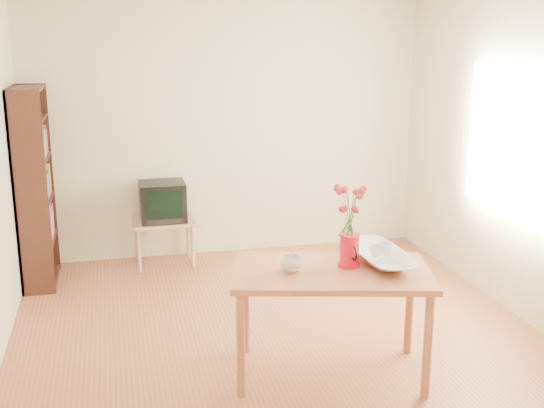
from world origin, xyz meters
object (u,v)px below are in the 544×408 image
object	(u,v)px
table	(331,283)
pitcher	(349,252)
mug	(291,264)
bowl	(381,230)
television	(163,200)

from	to	relation	value
table	pitcher	bearing A→B (deg)	30.27
pitcher	mug	bearing A→B (deg)	179.54
bowl	television	bearing A→B (deg)	117.60
table	television	distance (m)	2.67
bowl	television	xyz separation A→B (m)	(-1.27, 2.44, -0.32)
mug	pitcher	bearing A→B (deg)	-168.30
pitcher	television	bearing A→B (deg)	111.42
bowl	television	size ratio (longest dim) A/B	1.09
pitcher	table	bearing A→B (deg)	-165.19
television	bowl	bearing A→B (deg)	-62.26
table	pitcher	size ratio (longest dim) A/B	6.37
table	television	xyz separation A→B (m)	(-0.91, 2.51, -0.01)
bowl	table	bearing A→B (deg)	-168.64
pitcher	television	distance (m)	2.69
pitcher	bowl	xyz separation A→B (m)	(0.24, 0.04, 0.12)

